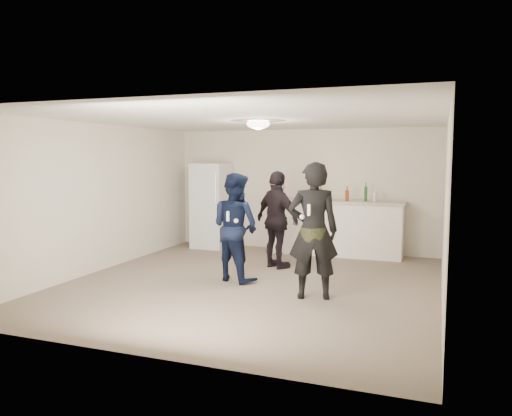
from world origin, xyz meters
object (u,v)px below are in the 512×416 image
(shaker, at_px, (303,195))
(spectator, at_px, (277,220))
(counter, at_px, (335,229))
(fridge, at_px, (211,206))
(man, at_px, (235,227))
(woman, at_px, (313,231))

(shaker, distance_m, spectator, 1.61)
(counter, height_order, fridge, fridge)
(counter, relative_size, fridge, 1.44)
(counter, relative_size, spectator, 1.53)
(man, distance_m, woman, 1.50)
(man, bearing_deg, fridge, -37.15)
(fridge, bearing_deg, man, -57.26)
(shaker, bearing_deg, woman, -72.76)
(counter, relative_size, woman, 1.38)
(man, height_order, spectator, spectator)
(woman, bearing_deg, shaker, -89.98)
(fridge, relative_size, woman, 0.96)
(woman, distance_m, spectator, 1.92)
(shaker, distance_m, man, 2.68)
(fridge, height_order, spectator, fridge)
(counter, distance_m, man, 2.79)
(shaker, bearing_deg, spectator, -91.63)
(spectator, bearing_deg, woman, 153.44)
(counter, height_order, woman, woman)
(shaker, height_order, woman, woman)
(spectator, bearing_deg, man, 102.15)
(fridge, xyz_separation_m, woman, (2.98, -3.05, 0.04))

